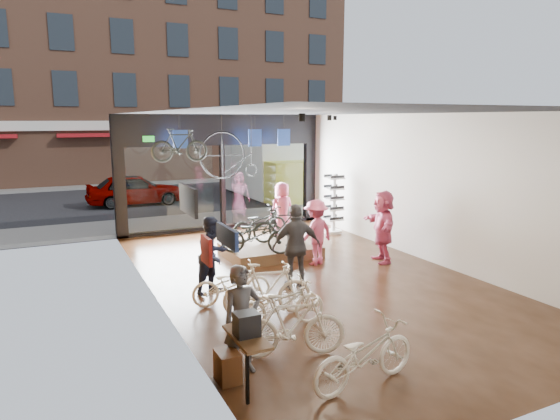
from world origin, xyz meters
TOP-DOWN VIEW (x-y plane):
  - ground_plane at (0.00, 0.00)m, footprint 7.00×12.00m
  - ceiling at (0.00, 0.00)m, footprint 7.00×12.00m
  - wall_left at (-3.52, 0.00)m, footprint 0.04×12.00m
  - wall_right at (3.52, 0.00)m, footprint 0.04×12.00m
  - wall_back at (0.00, -6.02)m, footprint 7.00×0.04m
  - storefront at (0.00, 6.00)m, footprint 7.00×0.26m
  - exit_sign at (-2.40, 5.88)m, footprint 0.35×0.06m
  - street_road at (0.00, 15.00)m, footprint 30.00×18.00m
  - sidewalk_near at (0.00, 7.20)m, footprint 30.00×2.40m
  - sidewalk_far at (0.00, 19.00)m, footprint 30.00×2.00m
  - opposite_building at (0.00, 21.50)m, footprint 26.00×5.00m
  - street_car at (-1.91, 12.00)m, footprint 3.96×1.59m
  - box_truck at (4.19, 11.00)m, footprint 2.30×6.91m
  - floor_bike_0 at (-1.62, -4.54)m, footprint 1.84×0.86m
  - floor_bike_1 at (-2.13, -3.33)m, footprint 1.77×0.96m
  - floor_bike_2 at (-1.80, -2.26)m, footprint 1.70×0.70m
  - floor_bike_3 at (-1.78, -1.64)m, footprint 1.77×0.81m
  - floor_bike_4 at (-2.20, -0.83)m, footprint 1.64×0.73m
  - display_platform at (-0.02, 2.12)m, footprint 2.40×1.80m
  - display_bike_left at (-0.69, 1.49)m, footprint 1.89×1.50m
  - display_bike_mid at (0.38, 2.25)m, footprint 1.63×0.85m
  - display_bike_right at (-0.07, 2.68)m, footprint 1.92×1.02m
  - customer_0 at (-3.00, -3.46)m, footprint 0.63×0.45m
  - customer_1 at (-2.32, -0.02)m, footprint 1.01×0.93m
  - customer_2 at (-0.58, -0.50)m, footprint 1.16×0.65m
  - customer_3 at (0.70, 0.88)m, footprint 1.21×0.91m
  - customer_4 at (1.30, 4.10)m, footprint 0.89×0.64m
  - customer_5 at (2.38, 0.37)m, footprint 1.05×1.82m
  - sunglasses_rack at (2.95, 3.69)m, footprint 0.60×0.51m
  - wall_merch at (-3.38, -3.50)m, footprint 0.40×2.40m
  - penny_farthing at (-0.05, 4.93)m, footprint 1.83×0.06m
  - hung_bike at (-1.87, 4.20)m, footprint 1.62×0.59m
  - jersey_left at (-1.58, 5.20)m, footprint 0.45×0.03m
  - jersey_mid at (0.86, 5.20)m, footprint 0.45×0.03m
  - jersey_right at (1.90, 5.20)m, footprint 0.45×0.03m

SIDE VIEW (x-z plane):
  - ground_plane at x=0.00m, z-range -0.04..0.00m
  - street_road at x=0.00m, z-range -0.02..0.00m
  - sidewalk_near at x=0.00m, z-range 0.00..0.12m
  - sidewalk_far at x=0.00m, z-range 0.00..0.12m
  - display_platform at x=-0.02m, z-range 0.00..0.30m
  - floor_bike_4 at x=-2.20m, z-range 0.00..0.84m
  - floor_bike_2 at x=-1.80m, z-range 0.00..0.87m
  - floor_bike_0 at x=-1.62m, z-range 0.00..0.93m
  - floor_bike_1 at x=-2.13m, z-range 0.00..1.03m
  - floor_bike_3 at x=-1.78m, z-range 0.00..1.03m
  - street_car at x=-1.91m, z-range 0.00..1.35m
  - display_bike_mid at x=0.38m, z-range 0.30..1.24m
  - display_bike_right at x=-0.07m, z-range 0.30..1.26m
  - display_bike_left at x=-0.69m, z-range 0.30..1.26m
  - customer_0 at x=-3.00m, z-range 0.00..1.62m
  - customer_1 at x=-2.32m, z-range 0.00..1.65m
  - customer_3 at x=0.70m, z-range 0.00..1.67m
  - customer_4 at x=1.30m, z-range 0.00..1.71m
  - customer_2 at x=-0.58m, z-range 0.00..1.86m
  - customer_5 at x=2.38m, z-range 0.00..1.87m
  - sunglasses_rack at x=2.95m, z-range 0.00..1.93m
  - wall_merch at x=-3.38m, z-range 0.00..2.60m
  - box_truck at x=4.19m, z-range 0.00..2.72m
  - wall_left at x=-3.52m, z-range 0.00..3.80m
  - wall_right at x=3.52m, z-range 0.00..3.80m
  - wall_back at x=0.00m, z-range 0.00..3.80m
  - storefront at x=0.00m, z-range 0.00..3.80m
  - penny_farthing at x=-0.05m, z-range 1.77..3.23m
  - hung_bike at x=-1.87m, z-range 2.45..3.40m
  - exit_sign at x=-2.40m, z-range 2.96..3.14m
  - jersey_left at x=-1.58m, z-range 2.77..3.32m
  - jersey_mid at x=0.86m, z-range 2.77..3.32m
  - jersey_right at x=1.90m, z-range 2.77..3.32m
  - ceiling at x=0.00m, z-range 3.80..3.84m
  - opposite_building at x=0.00m, z-range 0.00..14.00m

